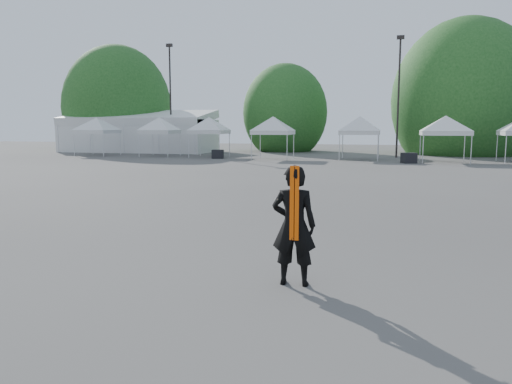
# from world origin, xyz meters

# --- Properties ---
(ground) EXTENTS (120.00, 120.00, 0.00)m
(ground) POSITION_xyz_m (0.00, 0.00, 0.00)
(ground) COLOR #474442
(ground) RESTS_ON ground
(marquee) EXTENTS (15.00, 6.25, 4.23)m
(marquee) POSITION_xyz_m (-22.00, 35.00, 1.97)
(marquee) COLOR silver
(marquee) RESTS_ON ground
(light_pole_west) EXTENTS (0.60, 0.25, 10.30)m
(light_pole_west) POSITION_xyz_m (-18.00, 34.00, 5.77)
(light_pole_west) COLOR black
(light_pole_west) RESTS_ON ground
(light_pole_east) EXTENTS (0.60, 0.25, 9.80)m
(light_pole_east) POSITION_xyz_m (3.00, 32.00, 5.52)
(light_pole_east) COLOR black
(light_pole_east) RESTS_ON ground
(tree_far_w) EXTENTS (4.80, 4.80, 7.30)m
(tree_far_w) POSITION_xyz_m (-26.00, 38.00, 4.54)
(tree_far_w) COLOR #382314
(tree_far_w) RESTS_ON ground
(tree_mid_w) EXTENTS (4.16, 4.16, 6.33)m
(tree_mid_w) POSITION_xyz_m (-8.00, 40.00, 3.93)
(tree_mid_w) COLOR #382314
(tree_mid_w) RESTS_ON ground
(tree_mid_e) EXTENTS (5.12, 5.12, 7.79)m
(tree_mid_e) POSITION_xyz_m (9.00, 39.00, 4.84)
(tree_mid_e) COLOR #382314
(tree_mid_e) RESTS_ON ground
(tent_a) EXTENTS (4.29, 4.29, 3.88)m
(tent_a) POSITION_xyz_m (-22.54, 28.40, 3.06)
(tent_a) COLOR silver
(tent_a) RESTS_ON ground
(tent_b) EXTENTS (4.02, 4.02, 3.88)m
(tent_b) POSITION_xyz_m (-16.77, 28.87, 3.06)
(tent_b) COLOR silver
(tent_b) RESTS_ON ground
(tent_c) EXTENTS (4.08, 4.08, 3.88)m
(tent_c) POSITION_xyz_m (-12.27, 28.95, 3.06)
(tent_c) COLOR silver
(tent_c) RESTS_ON ground
(tent_d) EXTENTS (4.21, 4.21, 3.88)m
(tent_d) POSITION_xyz_m (-6.42, 27.42, 3.06)
(tent_d) COLOR silver
(tent_d) RESTS_ON ground
(tent_e) EXTENTS (4.27, 4.27, 3.88)m
(tent_e) POSITION_xyz_m (0.17, 28.56, 3.06)
(tent_e) COLOR silver
(tent_e) RESTS_ON ground
(tent_f) EXTENTS (4.72, 4.72, 3.88)m
(tent_f) POSITION_xyz_m (6.24, 27.44, 3.06)
(tent_f) COLOR silver
(tent_f) RESTS_ON ground
(man) EXTENTS (0.75, 0.52, 1.99)m
(man) POSITION_xyz_m (0.76, -2.96, 1.00)
(man) COLOR black
(man) RESTS_ON ground
(crate_west) EXTENTS (1.02, 0.87, 0.70)m
(crate_west) POSITION_xyz_m (-10.86, 26.99, 0.35)
(crate_west) COLOR black
(crate_west) RESTS_ON ground
(crate_mid) EXTENTS (1.15, 1.05, 0.73)m
(crate_mid) POSITION_xyz_m (3.74, 25.65, 0.36)
(crate_mid) COLOR black
(crate_mid) RESTS_ON ground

